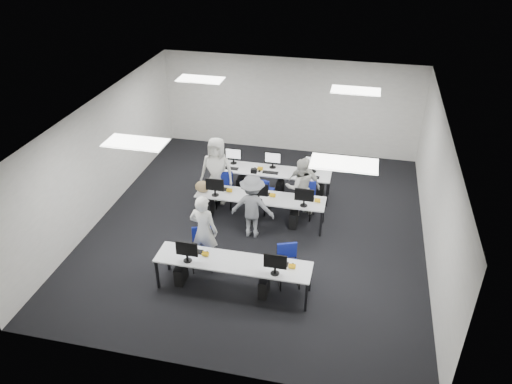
% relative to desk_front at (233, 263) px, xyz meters
% --- Properties ---
extents(room, '(9.00, 9.02, 3.00)m').
position_rel_desk_front_xyz_m(room, '(0.00, 2.40, 0.82)').
color(room, black).
rests_on(room, ground).
extents(ceiling_panels, '(5.20, 4.60, 0.02)m').
position_rel_desk_front_xyz_m(ceiling_panels, '(0.00, 2.40, 2.30)').
color(ceiling_panels, white).
rests_on(ceiling_panels, room).
extents(desk_front, '(3.20, 0.70, 0.73)m').
position_rel_desk_front_xyz_m(desk_front, '(0.00, 0.00, 0.00)').
color(desk_front, silver).
rests_on(desk_front, ground).
extents(desk_mid, '(3.20, 0.70, 0.73)m').
position_rel_desk_front_xyz_m(desk_mid, '(0.00, 2.60, 0.00)').
color(desk_mid, silver).
rests_on(desk_mid, ground).
extents(desk_back, '(3.20, 0.70, 0.73)m').
position_rel_desk_front_xyz_m(desk_back, '(0.00, 4.00, 0.00)').
color(desk_back, silver).
rests_on(desk_back, ground).
extents(equipment_front, '(2.51, 0.41, 1.19)m').
position_rel_desk_front_xyz_m(equipment_front, '(-0.19, -0.02, -0.32)').
color(equipment_front, '#0D3AAC').
rests_on(equipment_front, desk_front).
extents(equipment_mid, '(2.91, 0.41, 1.19)m').
position_rel_desk_front_xyz_m(equipment_mid, '(-0.19, 2.58, -0.32)').
color(equipment_mid, white).
rests_on(equipment_mid, desk_mid).
extents(equipment_back, '(2.91, 0.41, 1.19)m').
position_rel_desk_front_xyz_m(equipment_back, '(0.19, 4.02, -0.32)').
color(equipment_back, white).
rests_on(equipment_back, desk_back).
extents(chair_0, '(0.57, 0.59, 0.92)m').
position_rel_desk_front_xyz_m(chair_0, '(-0.86, 0.58, -0.39)').
color(chair_0, navy).
rests_on(chair_0, ground).
extents(chair_1, '(0.59, 0.61, 0.90)m').
position_rel_desk_front_xyz_m(chair_1, '(1.07, 0.45, -0.40)').
color(chair_1, navy).
rests_on(chair_1, ground).
extents(chair_2, '(0.48, 0.51, 0.85)m').
position_rel_desk_front_xyz_m(chair_2, '(-1.09, 3.15, -0.41)').
color(chair_2, navy).
rests_on(chair_2, ground).
extents(chair_3, '(0.45, 0.49, 0.84)m').
position_rel_desk_front_xyz_m(chair_3, '(-0.15, 3.05, -0.42)').
color(chair_3, navy).
rests_on(chair_3, ground).
extents(chair_4, '(0.49, 0.53, 0.91)m').
position_rel_desk_front_xyz_m(chair_4, '(1.05, 3.12, -0.39)').
color(chair_4, navy).
rests_on(chair_4, ground).
extents(chair_5, '(0.58, 0.60, 0.89)m').
position_rel_desk_front_xyz_m(chair_5, '(-1.19, 3.51, -0.40)').
color(chair_5, navy).
rests_on(chair_5, ground).
extents(chair_6, '(0.50, 0.53, 0.85)m').
position_rel_desk_front_xyz_m(chair_6, '(-0.06, 3.38, -0.41)').
color(chair_6, navy).
rests_on(chair_6, ground).
extents(chair_7, '(0.55, 0.58, 0.95)m').
position_rel_desk_front_xyz_m(chair_7, '(1.03, 3.41, -0.38)').
color(chair_7, navy).
rests_on(chair_7, ground).
extents(handbag, '(0.42, 0.31, 0.31)m').
position_rel_desk_front_xyz_m(handbag, '(-1.45, 2.51, 0.20)').
color(handbag, '#92704B').
rests_on(handbag, desk_mid).
extents(student_0, '(0.68, 0.49, 1.73)m').
position_rel_desk_front_xyz_m(student_0, '(-0.84, 0.72, 0.19)').
color(student_0, silver).
rests_on(student_0, ground).
extents(student_1, '(0.89, 0.79, 1.53)m').
position_rel_desk_front_xyz_m(student_1, '(0.89, 3.23, 0.09)').
color(student_1, silver).
rests_on(student_1, ground).
extents(student_2, '(0.90, 0.59, 1.82)m').
position_rel_desk_front_xyz_m(student_2, '(-1.33, 3.37, 0.23)').
color(student_2, silver).
rests_on(student_2, ground).
extents(student_3, '(0.95, 0.62, 1.49)m').
position_rel_desk_front_xyz_m(student_3, '(0.96, 3.44, 0.07)').
color(student_3, silver).
rests_on(student_3, ground).
extents(photographer, '(1.04, 0.60, 1.61)m').
position_rel_desk_front_xyz_m(photographer, '(-0.06, 2.00, 0.12)').
color(photographer, gray).
rests_on(photographer, ground).
extents(dslr_camera, '(0.14, 0.18, 0.10)m').
position_rel_desk_front_xyz_m(dslr_camera, '(-0.06, 2.18, 0.98)').
color(dslr_camera, black).
rests_on(dslr_camera, photographer).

